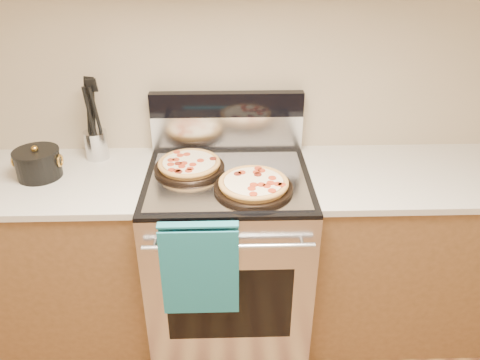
{
  "coord_description": "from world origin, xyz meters",
  "views": [
    {
      "loc": [
        0.0,
        -0.24,
        1.94
      ],
      "look_at": [
        0.05,
        1.55,
        0.96
      ],
      "focal_mm": 35.0,
      "sensor_mm": 36.0,
      "label": 1
    }
  ],
  "objects_px": {
    "utensil_crock": "(97,145)",
    "saucepan": "(38,165)",
    "range_body": "(229,258)",
    "pepperoni_pizza_front": "(254,185)",
    "pepperoni_pizza_back": "(189,165)"
  },
  "relations": [
    {
      "from": "range_body",
      "to": "utensil_crock",
      "type": "distance_m",
      "value": 0.87
    },
    {
      "from": "pepperoni_pizza_back",
      "to": "saucepan",
      "type": "height_order",
      "value": "saucepan"
    },
    {
      "from": "utensil_crock",
      "to": "saucepan",
      "type": "xyz_separation_m",
      "value": [
        -0.22,
        -0.19,
        -0.01
      ]
    },
    {
      "from": "pepperoni_pizza_back",
      "to": "utensil_crock",
      "type": "bearing_deg",
      "value": 160.04
    },
    {
      "from": "utensil_crock",
      "to": "saucepan",
      "type": "distance_m",
      "value": 0.29
    },
    {
      "from": "range_body",
      "to": "pepperoni_pizza_front",
      "type": "xyz_separation_m",
      "value": [
        0.11,
        -0.13,
        0.5
      ]
    },
    {
      "from": "saucepan",
      "to": "utensil_crock",
      "type": "bearing_deg",
      "value": 41.1
    },
    {
      "from": "range_body",
      "to": "utensil_crock",
      "type": "height_order",
      "value": "utensil_crock"
    },
    {
      "from": "pepperoni_pizza_front",
      "to": "range_body",
      "type": "bearing_deg",
      "value": 130.66
    },
    {
      "from": "range_body",
      "to": "utensil_crock",
      "type": "relative_size",
      "value": 6.41
    },
    {
      "from": "pepperoni_pizza_back",
      "to": "utensil_crock",
      "type": "distance_m",
      "value": 0.5
    },
    {
      "from": "range_body",
      "to": "pepperoni_pizza_back",
      "type": "relative_size",
      "value": 2.75
    },
    {
      "from": "pepperoni_pizza_front",
      "to": "utensil_crock",
      "type": "xyz_separation_m",
      "value": [
        -0.76,
        0.37,
        0.03
      ]
    },
    {
      "from": "saucepan",
      "to": "pepperoni_pizza_back",
      "type": "bearing_deg",
      "value": 1.94
    },
    {
      "from": "saucepan",
      "to": "pepperoni_pizza_front",
      "type": "bearing_deg",
      "value": -10.21
    }
  ]
}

